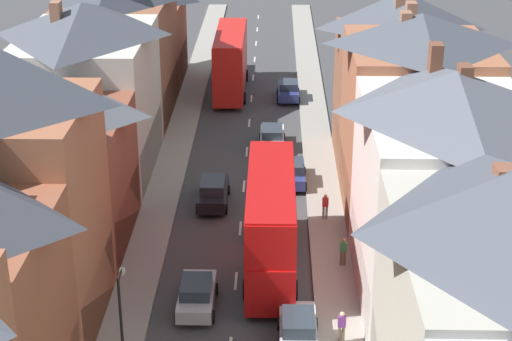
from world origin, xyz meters
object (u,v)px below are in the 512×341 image
at_px(pedestrian_mid_right, 342,325).
at_px(pedestrian_far_left, 343,250).
at_px(car_parked_left_b, 213,192).
at_px(street_lamp, 122,325).
at_px(car_near_blue, 272,137).
at_px(double_decker_bus_lead, 271,221).
at_px(pedestrian_far_right, 325,205).
at_px(car_near_silver, 197,294).
at_px(double_decker_bus_mid_street, 231,61).
at_px(car_mid_black, 288,90).
at_px(car_parked_left_a, 292,172).
at_px(car_parked_right_a, 298,330).

relative_size(pedestrian_mid_right, pedestrian_far_left, 1.00).
height_order(car_parked_left_b, street_lamp, street_lamp).
height_order(car_near_blue, car_parked_left_b, car_parked_left_b).
height_order(double_decker_bus_lead, pedestrian_far_right, double_decker_bus_lead).
bearing_deg(pedestrian_far_left, car_near_silver, -150.50).
xyz_separation_m(car_near_blue, car_near_silver, (-3.60, -21.39, -0.02)).
distance_m(pedestrian_far_right, street_lamp, 18.73).
height_order(double_decker_bus_mid_street, car_mid_black, double_decker_bus_mid_street).
bearing_deg(car_near_blue, street_lamp, -102.28).
bearing_deg(car_near_blue, car_parked_left_a, -78.21).
bearing_deg(car_near_silver, car_parked_left_b, 90.00).
relative_size(car_parked_left_a, street_lamp, 0.73).
height_order(car_near_silver, pedestrian_far_right, pedestrian_far_right).
height_order(car_near_silver, pedestrian_far_left, pedestrian_far_left).
xyz_separation_m(car_near_silver, pedestrian_far_right, (6.80, 9.72, 0.23)).
relative_size(car_mid_black, street_lamp, 0.73).
bearing_deg(car_mid_black, pedestrian_far_right, -85.23).
relative_size(double_decker_bus_mid_street, pedestrian_far_right, 6.71).
bearing_deg(car_parked_left_b, car_near_blue, 69.16).
xyz_separation_m(double_decker_bus_lead, pedestrian_mid_right, (3.29, -6.94, -1.78)).
distance_m(car_parked_right_a, street_lamp, 8.43).
bearing_deg(double_decker_bus_mid_street, pedestrian_far_left, -76.05).
distance_m(double_decker_bus_mid_street, car_near_silver, 34.36).
bearing_deg(car_parked_left_b, pedestrian_mid_right, -65.14).
distance_m(car_near_blue, car_mid_black, 11.14).
height_order(car_parked_left_a, pedestrian_far_right, pedestrian_far_right).
relative_size(car_parked_right_a, car_parked_left_b, 0.89).
height_order(car_parked_left_a, street_lamp, street_lamp).
bearing_deg(car_near_silver, double_decker_bus_lead, 48.20).
height_order(pedestrian_mid_right, pedestrian_far_right, same).
xyz_separation_m(pedestrian_mid_right, pedestrian_far_right, (-0.09, 12.65, 0.00)).
xyz_separation_m(double_decker_bus_mid_street, car_near_blue, (3.61, -12.91, -1.99)).
relative_size(double_decker_bus_lead, pedestrian_far_left, 6.71).
bearing_deg(street_lamp, double_decker_bus_mid_street, 86.57).
bearing_deg(car_mid_black, street_lamp, -100.71).
relative_size(car_near_silver, street_lamp, 0.74).
relative_size(car_near_blue, car_parked_right_a, 1.07).
bearing_deg(double_decker_bus_lead, car_parked_left_b, 114.40).
xyz_separation_m(car_near_blue, car_parked_right_a, (1.30, -24.43, 0.01)).
height_order(pedestrian_mid_right, street_lamp, street_lamp).
distance_m(double_decker_bus_lead, car_parked_left_a, 11.40).
distance_m(double_decker_bus_lead, car_parked_left_b, 8.91).
xyz_separation_m(car_near_blue, car_parked_left_b, (-3.60, -9.46, 0.02)).
relative_size(double_decker_bus_lead, double_decker_bus_mid_street, 1.00).
bearing_deg(car_parked_right_a, car_parked_left_a, 90.00).
bearing_deg(car_parked_right_a, car_near_blue, 93.05).
distance_m(car_parked_left_a, pedestrian_mid_right, 18.19).
height_order(car_parked_left_a, car_parked_left_b, car_parked_left_b).
bearing_deg(car_parked_left_b, car_parked_left_a, 33.37).
bearing_deg(car_near_blue, car_mid_black, 83.30).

